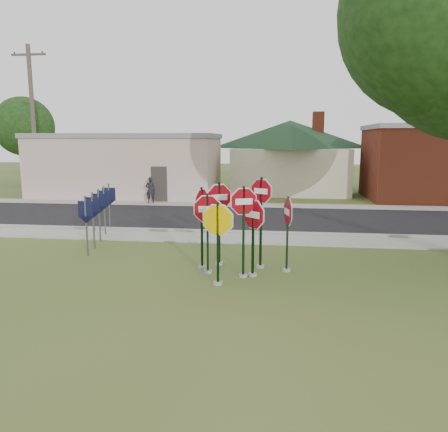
# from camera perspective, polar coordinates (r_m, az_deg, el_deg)

# --- Properties ---
(ground) EXTENTS (120.00, 120.00, 0.00)m
(ground) POSITION_cam_1_polar(r_m,az_deg,el_deg) (11.56, 0.69, -9.20)
(ground) COLOR #354F1D
(ground) RESTS_ON ground
(sidewalk_near) EXTENTS (60.00, 1.60, 0.06)m
(sidewalk_near) POSITION_cam_1_polar(r_m,az_deg,el_deg) (16.83, 2.79, -3.00)
(sidewalk_near) COLOR gray
(sidewalk_near) RESTS_ON ground
(road) EXTENTS (60.00, 7.00, 0.04)m
(road) POSITION_cam_1_polar(r_m,az_deg,el_deg) (21.23, 3.71, -0.33)
(road) COLOR black
(road) RESTS_ON ground
(sidewalk_far) EXTENTS (60.00, 1.60, 0.06)m
(sidewalk_far) POSITION_cam_1_polar(r_m,az_deg,el_deg) (25.47, 4.29, 1.39)
(sidewalk_far) COLOR gray
(sidewalk_far) RESTS_ON ground
(curb) EXTENTS (60.00, 0.20, 0.14)m
(curb) POSITION_cam_1_polar(r_m,az_deg,el_deg) (17.79, 3.03, -2.16)
(curb) COLOR gray
(curb) RESTS_ON ground
(stop_sign_center) EXTENTS (0.98, 0.39, 2.66)m
(stop_sign_center) POSITION_cam_1_polar(r_m,az_deg,el_deg) (11.95, 2.57, -0.38)
(stop_sign_center) COLOR gray
(stop_sign_center) RESTS_ON ground
(stop_sign_yellow) EXTENTS (1.15, 0.24, 2.32)m
(stop_sign_yellow) POSITION_cam_1_polar(r_m,az_deg,el_deg) (11.34, -0.81, -2.18)
(stop_sign_yellow) COLOR gray
(stop_sign_yellow) RESTS_ON ground
(stop_sign_left) EXTENTS (1.09, 0.24, 2.42)m
(stop_sign_left) POSITION_cam_1_polar(r_m,az_deg,el_deg) (12.32, -2.16, -0.84)
(stop_sign_left) COLOR gray
(stop_sign_left) RESTS_ON ground
(stop_sign_right) EXTENTS (0.86, 0.80, 2.34)m
(stop_sign_right) POSITION_cam_1_polar(r_m,az_deg,el_deg) (12.09, 3.82, -1.32)
(stop_sign_right) COLOR gray
(stop_sign_right) RESTS_ON ground
(stop_sign_back_right) EXTENTS (0.86, 0.54, 2.82)m
(stop_sign_back_right) POSITION_cam_1_polar(r_m,az_deg,el_deg) (12.84, 4.86, 0.76)
(stop_sign_back_right) COLOR gray
(stop_sign_back_right) RESTS_ON ground
(stop_sign_back_left) EXTENTS (0.94, 0.64, 2.65)m
(stop_sign_back_left) POSITION_cam_1_polar(r_m,az_deg,el_deg) (13.13, -0.64, 0.61)
(stop_sign_back_left) COLOR gray
(stop_sign_back_left) RESTS_ON ground
(stop_sign_far_right) EXTENTS (0.28, 1.08, 2.32)m
(stop_sign_far_right) POSITION_cam_1_polar(r_m,az_deg,el_deg) (12.64, 8.30, -1.01)
(stop_sign_far_right) COLOR gray
(stop_sign_far_right) RESTS_ON ground
(stop_sign_far_left) EXTENTS (0.35, 0.95, 2.53)m
(stop_sign_far_left) POSITION_cam_1_polar(r_m,az_deg,el_deg) (12.79, -2.92, -0.16)
(stop_sign_far_left) COLOR gray
(stop_sign_far_left) RESTS_ON ground
(route_sign_row) EXTENTS (1.43, 4.63, 2.00)m
(route_sign_row) POSITION_cam_1_polar(r_m,az_deg,el_deg) (16.92, -16.01, 0.81)
(route_sign_row) COLOR #59595E
(route_sign_row) RESTS_ON ground
(building_stucco) EXTENTS (12.20, 6.20, 4.20)m
(building_stucco) POSITION_cam_1_polar(r_m,az_deg,el_deg) (30.65, -12.46, 6.61)
(building_stucco) COLOR beige
(building_stucco) RESTS_ON ground
(building_house) EXTENTS (11.60, 11.60, 6.20)m
(building_house) POSITION_cam_1_polar(r_m,az_deg,el_deg) (32.87, 8.60, 9.55)
(building_house) COLOR beige
(building_house) RESTS_ON ground
(utility_pole_near) EXTENTS (2.20, 0.26, 9.50)m
(utility_pole_near) POSITION_cam_1_polar(r_m,az_deg,el_deg) (30.20, -23.65, 11.33)
(utility_pole_near) COLOR #46382F
(utility_pole_near) RESTS_ON ground
(bg_tree_left) EXTENTS (4.90, 4.90, 7.35)m
(bg_tree_left) POSITION_cam_1_polar(r_m,az_deg,el_deg) (40.82, -24.66, 10.55)
(bg_tree_left) COLOR black
(bg_tree_left) RESTS_ON ground
(pedestrian) EXTENTS (0.64, 0.49, 1.56)m
(pedestrian) POSITION_cam_1_polar(r_m,az_deg,el_deg) (26.40, -9.58, 3.36)
(pedestrian) COLOR black
(pedestrian) RESTS_ON sidewalk_far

